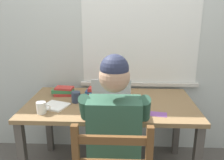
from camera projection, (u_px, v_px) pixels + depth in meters
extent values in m
cube|color=beige|center=(113.00, 31.00, 2.37)|extent=(6.00, 0.04, 2.60)
cube|color=white|center=(141.00, 32.00, 2.34)|extent=(1.17, 0.01, 1.04)
cube|color=beige|center=(139.00, 84.00, 2.49)|extent=(1.23, 0.06, 0.04)
cube|color=olive|center=(110.00, 104.00, 2.09)|extent=(1.47, 0.79, 0.03)
cube|color=#4C4742|center=(49.00, 122.00, 2.55)|extent=(0.06, 0.06, 0.68)
cube|color=#4C4742|center=(177.00, 124.00, 2.49)|extent=(0.06, 0.06, 0.68)
cube|color=#2D5642|center=(114.00, 135.00, 1.53)|extent=(0.34, 0.20, 0.50)
sphere|color=tan|center=(114.00, 77.00, 1.42)|extent=(0.19, 0.19, 0.19)
sphere|color=#282D47|center=(114.00, 69.00, 1.40)|extent=(0.17, 0.17, 0.17)
cube|color=#282D47|center=(115.00, 68.00, 1.49)|extent=(0.13, 0.10, 0.01)
cylinder|color=#38383D|center=(103.00, 151.00, 1.80)|extent=(0.13, 0.40, 0.13)
cylinder|color=#38383D|center=(127.00, 152.00, 1.79)|extent=(0.13, 0.40, 0.13)
cylinder|color=#2D5642|center=(85.00, 108.00, 1.58)|extent=(0.10, 0.24, 0.25)
cylinder|color=tan|center=(90.00, 108.00, 1.83)|extent=(0.07, 0.28, 0.07)
sphere|color=tan|center=(93.00, 101.00, 1.97)|extent=(0.08, 0.08, 0.08)
cylinder|color=#2D5642|center=(145.00, 109.00, 1.57)|extent=(0.10, 0.24, 0.25)
cylinder|color=tan|center=(142.00, 109.00, 1.82)|extent=(0.07, 0.28, 0.07)
sphere|color=tan|center=(139.00, 102.00, 1.95)|extent=(0.08, 0.08, 0.08)
cube|color=brown|center=(112.00, 140.00, 1.19)|extent=(0.36, 0.02, 0.04)
cube|color=#ADAFB2|center=(111.00, 111.00, 1.89)|extent=(0.33, 0.23, 0.02)
cube|color=silver|center=(111.00, 110.00, 1.88)|extent=(0.29, 0.17, 0.00)
cube|color=#ADAFB2|center=(111.00, 91.00, 1.98)|extent=(0.33, 0.05, 0.22)
cube|color=silver|center=(111.00, 91.00, 1.98)|extent=(0.29, 0.04, 0.19)
ellipsoid|color=#ADAFB2|center=(139.00, 110.00, 1.88)|extent=(0.06, 0.10, 0.03)
cylinder|color=white|center=(41.00, 108.00, 1.85)|extent=(0.07, 0.07, 0.09)
torus|color=white|center=(47.00, 107.00, 1.84)|extent=(0.05, 0.01, 0.05)
cylinder|color=#2D384C|center=(76.00, 97.00, 2.07)|extent=(0.08, 0.08, 0.10)
torus|color=#2D384C|center=(82.00, 97.00, 2.07)|extent=(0.05, 0.01, 0.05)
cube|color=#BC332D|center=(64.00, 93.00, 2.27)|extent=(0.18, 0.16, 0.03)
cube|color=#38844C|center=(63.00, 91.00, 2.25)|extent=(0.20, 0.10, 0.03)
cube|color=#BC332D|center=(64.00, 88.00, 2.24)|extent=(0.18, 0.12, 0.02)
cube|color=#BC332D|center=(96.00, 93.00, 2.27)|extent=(0.15, 0.10, 0.02)
cube|color=#2D5B9E|center=(95.00, 91.00, 2.26)|extent=(0.18, 0.12, 0.02)
cube|color=#BC332D|center=(96.00, 89.00, 2.24)|extent=(0.16, 0.12, 0.03)
cube|color=white|center=(101.00, 97.00, 2.19)|extent=(0.22, 0.18, 0.01)
cube|color=white|center=(55.00, 106.00, 1.98)|extent=(0.25, 0.24, 0.01)
cube|color=#7A4293|center=(159.00, 114.00, 1.84)|extent=(0.14, 0.11, 0.00)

